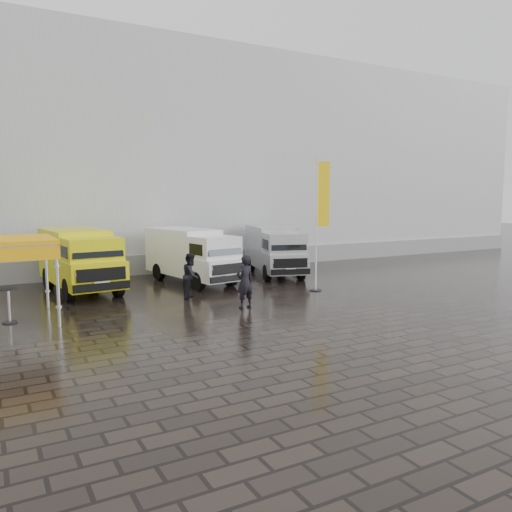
{
  "coord_description": "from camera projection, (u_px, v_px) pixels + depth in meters",
  "views": [
    {
      "loc": [
        -10.88,
        -16.41,
        3.8
      ],
      "look_at": [
        -0.65,
        2.2,
        1.33
      ],
      "focal_mm": 35.0,
      "sensor_mm": 36.0,
      "label": 1
    }
  ],
  "objects": [
    {
      "name": "van_silver",
      "position": [
        274.0,
        251.0,
        24.73
      ],
      "size": [
        3.31,
        5.83,
        2.4
      ],
      "primitive_type": null,
      "rotation": [
        0.0,
        0.0,
        -0.28
      ],
      "color": "silver",
      "rests_on": "ground"
    },
    {
      "name": "wheelie_bin",
      "position": [
        299.0,
        256.0,
        28.68
      ],
      "size": [
        0.59,
        0.59,
        0.96
      ],
      "primitive_type": "cube",
      "rotation": [
        0.0,
        0.0,
        0.02
      ],
      "color": "black",
      "rests_on": "ground"
    },
    {
      "name": "van_white",
      "position": [
        192.0,
        256.0,
        22.39
      ],
      "size": [
        2.78,
        5.8,
        2.41
      ],
      "primitive_type": null,
      "rotation": [
        0.0,
        0.0,
        0.17
      ],
      "color": "white",
      "rests_on": "ground"
    },
    {
      "name": "flagpole",
      "position": [
        320.0,
        215.0,
        20.36
      ],
      "size": [
        0.88,
        0.5,
        5.5
      ],
      "color": "black",
      "rests_on": "ground"
    },
    {
      "name": "ground",
      "position": [
        297.0,
        294.0,
        19.93
      ],
      "size": [
        120.0,
        120.0,
        0.0
      ],
      "primitive_type": "plane",
      "color": "black",
      "rests_on": "ground"
    },
    {
      "name": "hall_plinth",
      "position": [
        248.0,
        258.0,
        27.75
      ],
      "size": [
        44.0,
        0.15,
        1.0
      ],
      "primitive_type": "cube",
      "color": "gray",
      "rests_on": "ground"
    },
    {
      "name": "van_yellow",
      "position": [
        80.0,
        261.0,
        20.17
      ],
      "size": [
        2.61,
        5.62,
        2.51
      ],
      "primitive_type": null,
      "rotation": [
        0.0,
        0.0,
        0.1
      ],
      "color": "yellow",
      "rests_on": "ground"
    },
    {
      "name": "exhibition_hall",
      "position": [
        193.0,
        166.0,
        34.13
      ],
      "size": [
        44.0,
        16.0,
        12.0
      ],
      "primitive_type": "cube",
      "color": "silver",
      "rests_on": "ground"
    },
    {
      "name": "person_front",
      "position": [
        245.0,
        282.0,
        17.24
      ],
      "size": [
        0.74,
        0.55,
        1.86
      ],
      "primitive_type": "imported",
      "rotation": [
        0.0,
        0.0,
        3.31
      ],
      "color": "black",
      "rests_on": "ground"
    },
    {
      "name": "cocktail_table",
      "position": [
        9.0,
        306.0,
        15.23
      ],
      "size": [
        0.6,
        0.6,
        1.08
      ],
      "primitive_type": "cylinder",
      "color": "black",
      "rests_on": "ground"
    },
    {
      "name": "person_tent",
      "position": [
        191.0,
        276.0,
        19.05
      ],
      "size": [
        1.03,
        1.06,
        1.72
      ],
      "primitive_type": "imported",
      "rotation": [
        0.0,
        0.0,
        0.92
      ],
      "color": "black",
      "rests_on": "ground"
    }
  ]
}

